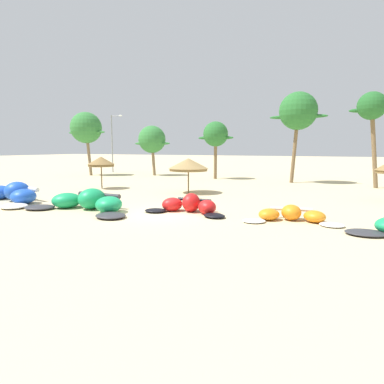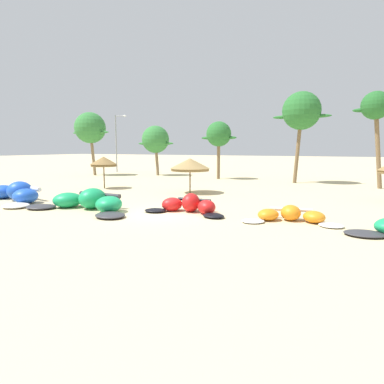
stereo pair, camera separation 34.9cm
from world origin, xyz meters
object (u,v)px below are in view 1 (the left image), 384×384
object	(u,v)px
beach_umbrella_near_van	(101,162)
palm_left_of_gap	(216,135)
kite_center	(291,215)
beach_umbrella_middle	(188,165)
kite_left_of_center	(189,205)
palm_center_left	(298,112)
kite_far_left	(11,194)
palm_center_right	(372,108)
kite_left	(87,202)
palm_left	(152,140)
lamppost_west	(113,140)
palm_leftmost	(86,128)

from	to	relation	value
beach_umbrella_near_van	palm_left_of_gap	xyz separation A→B (m)	(5.72, 12.73, 2.63)
kite_center	beach_umbrella_middle	xyz separation A→B (m)	(-8.89, 7.14, 1.94)
kite_left_of_center	beach_umbrella_near_van	world-z (taller)	beach_umbrella_near_van
palm_center_left	kite_far_left	bearing A→B (deg)	-127.64
beach_umbrella_middle	palm_center_right	size ratio (longest dim) A/B	0.38
kite_left	palm_left	xyz separation A→B (m)	(-9.29, 22.38, 4.08)
kite_left_of_center	kite_center	bearing A→B (deg)	1.14
kite_far_left	palm_left_of_gap	world-z (taller)	palm_left_of_gap
beach_umbrella_middle	palm_left	size ratio (longest dim) A/B	0.49
beach_umbrella_near_van	beach_umbrella_middle	xyz separation A→B (m)	(8.04, 0.61, -0.12)
kite_left_of_center	palm_center_left	size ratio (longest dim) A/B	0.54
lamppost_west	beach_umbrella_middle	bearing A→B (deg)	-39.11
palm_center_left	kite_left_of_center	bearing A→B (deg)	-99.58
kite_left_of_center	beach_umbrella_near_van	distance (m)	13.43
beach_umbrella_near_van	beach_umbrella_middle	distance (m)	8.06
beach_umbrella_middle	palm_left_of_gap	size ratio (longest dim) A/B	0.48
kite_far_left	beach_umbrella_middle	world-z (taller)	beach_umbrella_middle
kite_left_of_center	kite_center	distance (m)	5.42
palm_leftmost	palm_left_of_gap	bearing A→B (deg)	7.23
kite_center	beach_umbrella_middle	size ratio (longest dim) A/B	1.52
kite_left_of_center	palm_left	bearing A→B (deg)	125.84
kite_left_of_center	kite_far_left	bearing A→B (deg)	-173.34
kite_left	palm_center_left	bearing A→B (deg)	66.77
kite_left_of_center	palm_left	world-z (taller)	palm_left
palm_left	kite_left	bearing A→B (deg)	-67.46
kite_center	palm_left_of_gap	distance (m)	22.78
kite_center	palm_leftmost	world-z (taller)	palm_leftmost
palm_leftmost	kite_center	bearing A→B (deg)	-31.50
palm_leftmost	palm_left_of_gap	distance (m)	16.91
lamppost_west	kite_left	bearing A→B (deg)	-55.13
palm_center_left	palm_center_right	xyz separation A→B (m)	(6.35, -1.62, -0.15)
kite_center	palm_center_left	distance (m)	19.86
beach_umbrella_near_van	palm_center_left	xyz separation A→B (m)	(14.66, 12.00, 4.71)
palm_leftmost	palm_left	xyz separation A→B (m)	(7.65, 3.38, -1.46)
kite_left	beach_umbrella_near_van	world-z (taller)	beach_umbrella_near_van
palm_left_of_gap	palm_left	bearing A→B (deg)	172.17
kite_left	beach_umbrella_near_van	distance (m)	10.43
beach_umbrella_near_van	palm_left	world-z (taller)	palm_left
beach_umbrella_near_van	palm_leftmost	size ratio (longest dim) A/B	0.35
beach_umbrella_middle	palm_center_left	world-z (taller)	palm_center_left
palm_center_left	lamppost_west	xyz separation A→B (m)	(-26.01, 4.38, -2.43)
beach_umbrella_near_van	palm_left_of_gap	distance (m)	14.20
palm_leftmost	kite_far_left	bearing A→B (deg)	-61.36
palm_center_right	palm_center_left	bearing A→B (deg)	165.71
palm_leftmost	palm_center_right	world-z (taller)	palm_center_right
kite_center	beach_umbrella_middle	world-z (taller)	beach_umbrella_middle
kite_left	kite_center	world-z (taller)	kite_left
kite_far_left	palm_leftmost	size ratio (longest dim) A/B	0.91
kite_left	palm_left_of_gap	distance (m)	21.60
kite_center	beach_umbrella_near_van	bearing A→B (deg)	158.91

